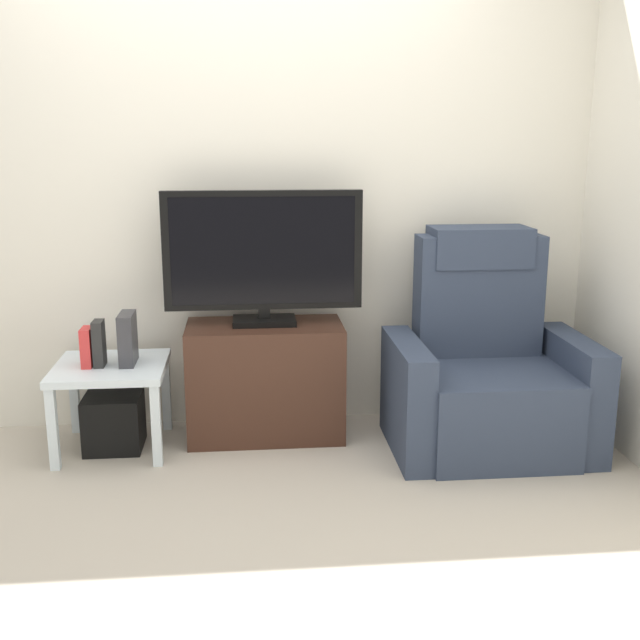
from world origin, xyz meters
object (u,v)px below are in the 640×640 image
(book_middle, at_px, (99,343))
(game_console, at_px, (128,339))
(tv_stand, at_px, (265,380))
(side_table, at_px, (111,377))
(subwoofer_box, at_px, (114,421))
(book_leftmost, at_px, (87,347))
(recliner_armchair, at_px, (486,373))
(television, at_px, (263,255))

(book_middle, distance_m, game_console, 0.14)
(tv_stand, xyz_separation_m, side_table, (-0.76, -0.10, 0.07))
(subwoofer_box, bearing_deg, game_console, 6.34)
(side_table, distance_m, game_console, 0.21)
(tv_stand, distance_m, side_table, 0.77)
(tv_stand, bearing_deg, book_middle, -171.24)
(book_middle, bearing_deg, book_leftmost, 180.00)
(book_middle, xyz_separation_m, game_console, (0.13, 0.03, 0.01))
(recliner_armchair, relative_size, game_console, 4.28)
(subwoofer_box, distance_m, book_middle, 0.41)
(book_leftmost, height_order, game_console, game_console)
(recliner_armchair, bearing_deg, television, 178.19)
(recliner_armchair, height_order, subwoofer_box, recliner_armchair)
(book_middle, bearing_deg, subwoofer_box, 24.91)
(book_middle, bearing_deg, tv_stand, 8.76)
(tv_stand, bearing_deg, subwoofer_box, -172.23)
(tv_stand, distance_m, game_console, 0.73)
(side_table, height_order, game_console, game_console)
(side_table, relative_size, book_middle, 2.40)
(subwoofer_box, bearing_deg, tv_stand, 7.77)
(subwoofer_box, height_order, book_middle, book_middle)
(television, bearing_deg, recliner_armchair, -11.91)
(television, height_order, recliner_armchair, television)
(side_table, distance_m, book_middle, 0.19)
(tv_stand, relative_size, book_middle, 3.53)
(tv_stand, xyz_separation_m, game_console, (-0.67, -0.09, 0.27))
(recliner_armchair, relative_size, side_table, 2.00)
(recliner_armchair, distance_m, subwoofer_box, 1.89)
(tv_stand, height_order, book_middle, book_middle)
(subwoofer_box, xyz_separation_m, game_console, (0.09, 0.01, 0.43))
(subwoofer_box, distance_m, game_console, 0.43)
(television, distance_m, book_leftmost, 0.97)
(television, bearing_deg, tv_stand, -90.00)
(television, distance_m, side_table, 0.97)
(book_leftmost, bearing_deg, book_middle, 0.00)
(book_leftmost, bearing_deg, subwoofer_box, 11.31)
(side_table, distance_m, book_leftmost, 0.19)
(tv_stand, xyz_separation_m, book_leftmost, (-0.86, -0.12, 0.23))
(tv_stand, relative_size, game_console, 3.15)
(recliner_armchair, relative_size, book_leftmost, 5.65)
(recliner_armchair, distance_m, book_leftmost, 1.98)
(recliner_armchair, bearing_deg, subwoofer_box, -173.28)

